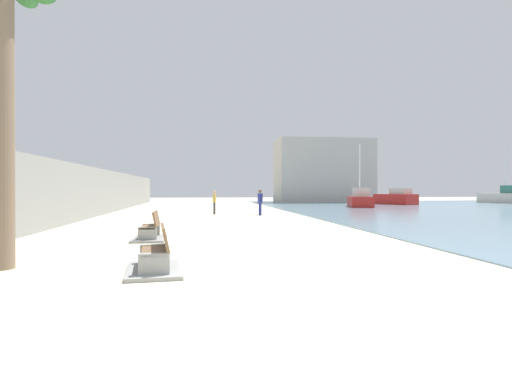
{
  "coord_description": "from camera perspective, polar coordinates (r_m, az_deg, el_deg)",
  "views": [
    {
      "loc": [
        -0.79,
        -7.99,
        1.75
      ],
      "look_at": [
        2.26,
        15.06,
        1.58
      ],
      "focal_mm": 30.46,
      "sensor_mm": 36.0,
      "label": 1
    }
  ],
  "objects": [
    {
      "name": "seawall",
      "position": [
        26.84,
        -22.02,
        -0.07
      ],
      "size": [
        0.8,
        64.0,
        3.07
      ],
      "primitive_type": "cube",
      "color": "gray",
      "rests_on": "ground"
    },
    {
      "name": "boat_far_left",
      "position": [
        60.0,
        30.33,
        -0.49
      ],
      "size": [
        4.17,
        7.16,
        6.97
      ],
      "color": "beige",
      "rests_on": "water_bay"
    },
    {
      "name": "boat_distant",
      "position": [
        42.54,
        13.52,
        -0.96
      ],
      "size": [
        3.3,
        5.79,
        6.05
      ],
      "color": "red",
      "rests_on": "water_bay"
    },
    {
      "name": "person_walking",
      "position": [
        28.5,
        0.55,
        -1.08
      ],
      "size": [
        0.3,
        0.48,
        1.71
      ],
      "color": "navy",
      "rests_on": "ground"
    },
    {
      "name": "boat_outer",
      "position": [
        50.1,
        17.94,
        -0.75
      ],
      "size": [
        4.02,
        4.89,
        1.8
      ],
      "color": "red",
      "rests_on": "water_bay"
    },
    {
      "name": "harbor_building",
      "position": [
        56.31,
        8.81,
        2.72
      ],
      "size": [
        12.0,
        6.0,
        8.03
      ],
      "primitive_type": "cube",
      "color": "#ADAAA3",
      "rests_on": "ground"
    },
    {
      "name": "bench_far",
      "position": [
        15.45,
        -13.71,
        -5.23
      ],
      "size": [
        1.13,
        2.12,
        0.98
      ],
      "color": "gray",
      "rests_on": "ground"
    },
    {
      "name": "person_standing",
      "position": [
        29.83,
        -5.49,
        -1.11
      ],
      "size": [
        0.26,
        0.51,
        1.65
      ],
      "color": "#333338",
      "rests_on": "ground"
    },
    {
      "name": "ground_plane",
      "position": [
        26.06,
        -5.79,
        -3.43
      ],
      "size": [
        120.0,
        120.0,
        0.0
      ],
      "primitive_type": "plane",
      "color": "beige"
    },
    {
      "name": "bench_near",
      "position": [
        9.5,
        -13.1,
        -8.78
      ],
      "size": [
        1.31,
        2.2,
        0.98
      ],
      "color": "gray",
      "rests_on": "ground"
    }
  ]
}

